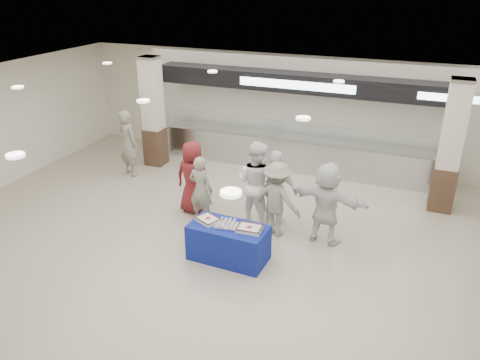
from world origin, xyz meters
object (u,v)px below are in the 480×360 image
at_px(soldier_bg, 128,143).
at_px(civilian_white, 327,203).
at_px(sheet_cake_right, 250,228).
at_px(sheet_cake_left, 208,219).
at_px(soldier_b, 277,199).
at_px(chef_tall, 256,183).
at_px(display_table, 228,243).
at_px(chef_short, 276,188).
at_px(cupcake_tray, 226,224).
at_px(civilian_maroon, 193,177).
at_px(soldier_a, 201,190).

bearing_deg(soldier_bg, civilian_white, -170.94).
bearing_deg(sheet_cake_right, civilian_white, 49.52).
bearing_deg(sheet_cake_left, soldier_b, 50.54).
relative_size(chef_tall, soldier_bg, 1.03).
bearing_deg(display_table, chef_short, 79.06).
relative_size(cupcake_tray, soldier_bg, 0.26).
relative_size(sheet_cake_left, sheet_cake_right, 1.13).
height_order(sheet_cake_left, civilian_maroon, civilian_maroon).
bearing_deg(soldier_b, soldier_bg, -6.00).
bearing_deg(soldier_a, sheet_cake_left, 126.52).
xyz_separation_m(display_table, cupcake_tray, (-0.05, 0.01, 0.41)).
bearing_deg(display_table, sheet_cake_left, 178.93).
bearing_deg(display_table, cupcake_tray, 171.25).
bearing_deg(sheet_cake_left, civilian_white, 33.13).
bearing_deg(chef_tall, soldier_a, 34.67).
height_order(sheet_cake_left, soldier_a, soldier_a).
xyz_separation_m(sheet_cake_left, chef_tall, (0.43, 1.64, 0.18)).
xyz_separation_m(cupcake_tray, civilian_maroon, (-1.54, 1.60, 0.10)).
bearing_deg(display_table, chef_tall, 93.33).
height_order(civilian_maroon, soldier_a, civilian_maroon).
distance_m(display_table, civilian_white, 2.22).
xyz_separation_m(chef_short, soldier_bg, (-4.72, 1.23, 0.06)).
height_order(display_table, chef_short, chef_short).
distance_m(cupcake_tray, soldier_bg, 5.19).
bearing_deg(soldier_bg, display_table, 169.29).
height_order(civilian_maroon, civilian_white, civilian_white).
distance_m(sheet_cake_right, civilian_white, 1.84).
relative_size(display_table, chef_short, 0.87).
bearing_deg(sheet_cake_right, display_table, 180.00).
xyz_separation_m(sheet_cake_left, civilian_maroon, (-1.13, 1.58, 0.09)).
height_order(sheet_cake_right, civilian_white, civilian_white).
bearing_deg(chef_short, civilian_maroon, 13.08).
distance_m(chef_tall, soldier_bg, 4.47).
bearing_deg(soldier_b, display_table, 78.47).
relative_size(chef_short, civilian_white, 0.98).
relative_size(display_table, civilian_white, 0.85).
bearing_deg(chef_short, chef_tall, 18.09).
height_order(cupcake_tray, chef_short, chef_short).
relative_size(cupcake_tray, chef_short, 0.27).
distance_m(sheet_cake_left, soldier_a, 1.39).
height_order(sheet_cake_right, soldier_a, soldier_a).
bearing_deg(civilian_white, soldier_a, 13.24).
xyz_separation_m(sheet_cake_left, chef_short, (0.87, 1.71, 0.10)).
distance_m(soldier_b, soldier_bg, 5.17).
bearing_deg(civilian_white, sheet_cake_left, 42.54).
bearing_deg(cupcake_tray, soldier_bg, 145.20).
relative_size(display_table, chef_tall, 0.79).
relative_size(civilian_maroon, soldier_bg, 0.94).
xyz_separation_m(sheet_cake_right, chef_short, (-0.03, 1.73, 0.09)).
distance_m(cupcake_tray, chef_tall, 1.67).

